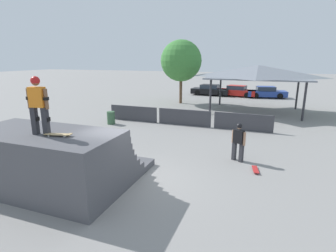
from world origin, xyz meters
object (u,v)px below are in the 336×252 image
object	(u,v)px
skater_on_deck	(38,102)
skateboard_on_ground	(255,170)
parked_car_black	(210,90)
parked_car_red	(237,91)
bystander_walking	(239,139)
trash_bin	(111,118)
parked_car_blue	(266,92)
tree_beside_pavilion	(181,61)
skateboard_on_deck	(59,134)

from	to	relation	value
skater_on_deck	skateboard_on_ground	size ratio (longest dim) A/B	2.26
parked_car_black	parked_car_red	world-z (taller)	same
skater_on_deck	parked_car_red	distance (m)	25.79
bystander_walking	trash_bin	distance (m)	9.51
parked_car_red	parked_car_blue	bearing A→B (deg)	10.68
skater_on_deck	parked_car_black	xyz separation A→B (m)	(0.24, 25.41, -2.43)
tree_beside_pavilion	parked_car_black	xyz separation A→B (m)	(1.59, 6.78, -3.48)
tree_beside_pavilion	skater_on_deck	bearing A→B (deg)	-85.84
bystander_walking	skateboard_on_ground	distance (m)	1.50
skateboard_on_deck	trash_bin	xyz separation A→B (m)	(-3.83, 8.83, -1.65)
skateboard_on_ground	parked_car_red	xyz separation A→B (m)	(-2.89, 21.28, 0.54)
trash_bin	parked_car_red	world-z (taller)	parked_car_red
bystander_walking	skateboard_on_ground	world-z (taller)	bystander_walking
skater_on_deck	tree_beside_pavilion	world-z (taller)	tree_beside_pavilion
parked_car_red	parked_car_blue	size ratio (longest dim) A/B	1.03
skateboard_on_deck	parked_car_red	xyz separation A→B (m)	(2.77, 25.42, -1.47)
parked_car_blue	parked_car_black	bearing A→B (deg)	169.51
parked_car_blue	tree_beside_pavilion	bearing A→B (deg)	-150.14
tree_beside_pavilion	trash_bin	world-z (taller)	tree_beside_pavilion
parked_car_red	skateboard_on_ground	bearing A→B (deg)	-71.60
bystander_walking	tree_beside_pavilion	bearing A→B (deg)	-36.02
bystander_walking	parked_car_blue	world-z (taller)	bystander_walking
parked_car_red	bystander_walking	bearing A→B (deg)	-73.46
skater_on_deck	skateboard_on_deck	size ratio (longest dim) A/B	2.05
parked_car_red	trash_bin	bearing A→B (deg)	-100.99
bystander_walking	parked_car_red	bearing A→B (deg)	-56.94
bystander_walking	skateboard_on_deck	bearing A→B (deg)	73.07
parked_car_blue	skater_on_deck	bearing A→B (deg)	-115.34
skateboard_on_deck	skateboard_on_ground	size ratio (longest dim) A/B	1.10
trash_bin	parked_car_blue	distance (m)	19.25
skater_on_deck	parked_car_blue	xyz separation A→B (m)	(6.57, 25.45, -2.44)
skateboard_on_deck	parked_car_black	bearing A→B (deg)	79.06
skater_on_deck	skateboard_on_ground	world-z (taller)	skater_on_deck
parked_car_black	skateboard_on_ground	bearing A→B (deg)	-70.40
skateboard_on_ground	tree_beside_pavilion	distance (m)	16.85
bystander_walking	skateboard_on_ground	bearing A→B (deg)	159.28
skateboard_on_ground	trash_bin	size ratio (longest dim) A/B	0.93
parked_car_black	parked_car_red	bearing A→B (deg)	4.43
skateboard_on_ground	parked_car_black	distance (m)	22.10
skateboard_on_deck	skateboard_on_ground	xyz separation A→B (m)	(5.65, 4.14, -2.02)
skateboard_on_ground	parked_car_black	world-z (taller)	parked_car_black
skater_on_deck	skateboard_on_ground	bearing A→B (deg)	24.79
skateboard_on_deck	parked_car_black	distance (m)	25.43
parked_car_blue	trash_bin	bearing A→B (deg)	-131.32
skateboard_on_ground	parked_car_red	bearing A→B (deg)	178.12
skateboard_on_ground	parked_car_blue	xyz separation A→B (m)	(0.28, 21.29, 0.54)
skateboard_on_deck	parked_car_red	size ratio (longest dim) A/B	0.19
skateboard_on_deck	tree_beside_pavilion	bearing A→B (deg)	84.28
skater_on_deck	bystander_walking	bearing A→B (deg)	33.78
bystander_walking	tree_beside_pavilion	size ratio (longest dim) A/B	0.28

